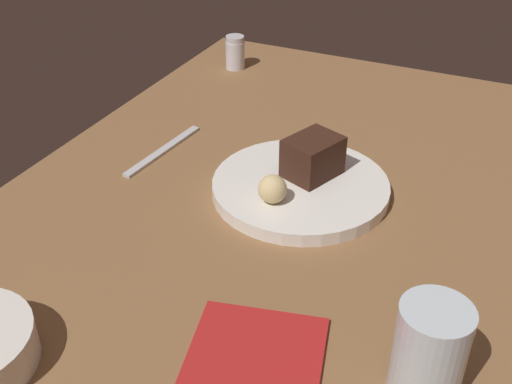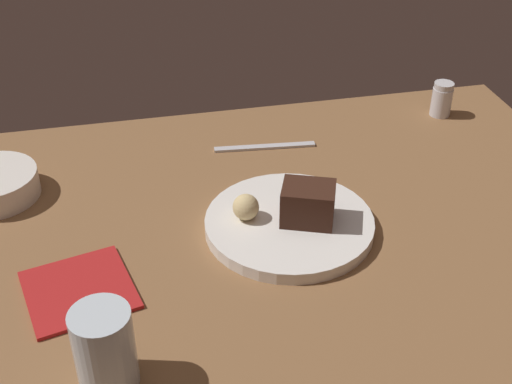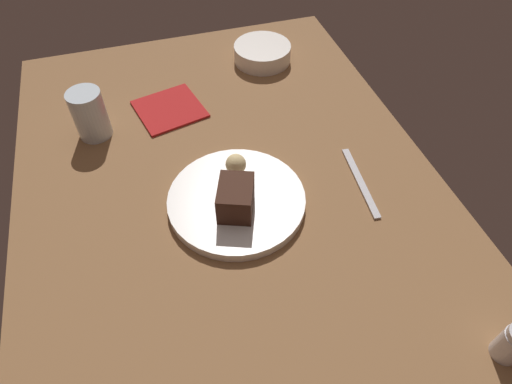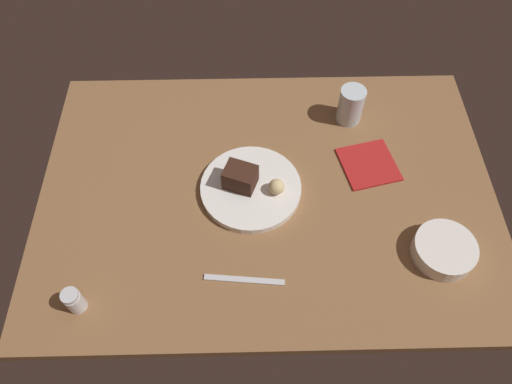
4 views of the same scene
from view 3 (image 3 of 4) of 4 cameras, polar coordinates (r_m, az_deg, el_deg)
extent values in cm
cube|color=brown|center=(89.57, -3.21, -0.07)|extent=(120.00, 84.00, 3.00)
cylinder|color=white|center=(84.94, -2.33, -1.06)|extent=(26.48, 26.48, 2.00)
cube|color=#381E14|center=(80.02, -2.64, -0.78)|extent=(9.74, 8.72, 6.09)
sphere|color=#DBC184|center=(87.17, -2.63, 3.61)|extent=(4.13, 4.13, 4.13)
cylinder|color=silver|center=(77.68, 30.12, -16.77)|extent=(4.11, 4.11, 5.84)
cylinder|color=silver|center=(102.60, -20.71, 9.39)|extent=(7.22, 7.22, 11.06)
cylinder|color=white|center=(122.02, 0.82, 17.53)|extent=(14.92, 14.92, 4.44)
cube|color=silver|center=(91.46, 13.34, 1.28)|extent=(19.05, 3.25, 0.50)
cube|color=#B21E1E|center=(107.91, -11.12, 10.50)|extent=(17.25, 17.34, 0.60)
camera|label=1|loc=(1.29, -30.58, 38.11)|focal=44.16mm
camera|label=2|loc=(1.04, -68.70, 22.10)|focal=48.18mm
camera|label=4|loc=(1.05, 73.23, 51.17)|focal=33.55mm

